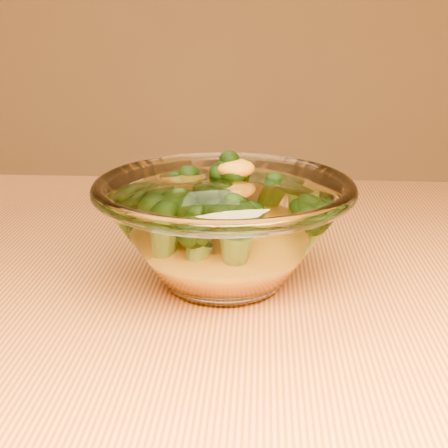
# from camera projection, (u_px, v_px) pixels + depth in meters

# --- Properties ---
(table) EXTENTS (1.20, 0.80, 0.75)m
(table) POSITION_uv_depth(u_px,v_px,m) (198.00, 367.00, 0.66)
(table) COLOR #D87940
(table) RESTS_ON ground
(glass_bowl) EXTENTS (0.25, 0.25, 0.11)m
(glass_bowl) POSITION_uv_depth(u_px,v_px,m) (224.00, 229.00, 0.60)
(glass_bowl) COLOR white
(glass_bowl) RESTS_ON table
(cheese_sauce) EXTENTS (0.14, 0.14, 0.04)m
(cheese_sauce) POSITION_uv_depth(u_px,v_px,m) (224.00, 252.00, 0.61)
(cheese_sauce) COLOR orange
(cheese_sauce) RESTS_ON glass_bowl
(broccoli_heap) EXTENTS (0.19, 0.16, 0.09)m
(broccoli_heap) POSITION_uv_depth(u_px,v_px,m) (222.00, 209.00, 0.61)
(broccoli_heap) COLOR black
(broccoli_heap) RESTS_ON cheese_sauce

